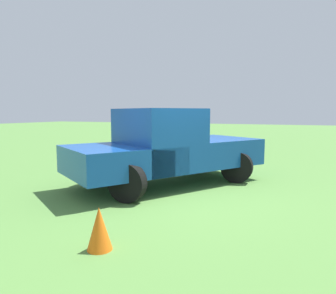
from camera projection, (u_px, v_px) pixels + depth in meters
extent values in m
plane|color=#54843D|center=(176.00, 193.00, 6.60)|extent=(80.00, 80.00, 0.00)
cylinder|color=black|center=(195.00, 159.00, 8.91)|extent=(0.77, 0.22, 0.77)
cylinder|color=black|center=(237.00, 167.00, 7.59)|extent=(0.77, 0.22, 0.77)
cylinder|color=black|center=(96.00, 170.00, 7.24)|extent=(0.77, 0.22, 0.77)
cylinder|color=black|center=(127.00, 183.00, 5.92)|extent=(0.77, 0.22, 0.77)
cube|color=#144799|center=(212.00, 150.00, 8.16)|extent=(2.60, 2.59, 0.64)
cube|color=#144799|center=(158.00, 139.00, 7.18)|extent=(2.41, 2.28, 1.40)
cube|color=slate|center=(158.00, 120.00, 7.13)|extent=(2.16, 2.00, 0.48)
cube|color=#144799|center=(122.00, 160.00, 6.70)|extent=(2.80, 2.91, 0.60)
cube|color=silver|center=(235.00, 157.00, 8.68)|extent=(1.61, 1.07, 0.16)
cone|color=orange|center=(99.00, 228.00, 3.87)|extent=(0.32, 0.32, 0.55)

